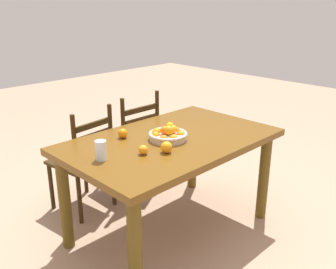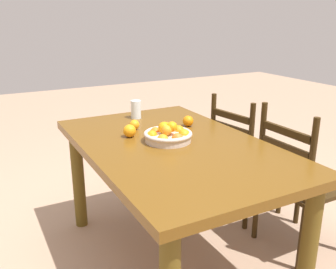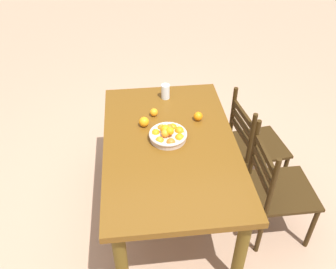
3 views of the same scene
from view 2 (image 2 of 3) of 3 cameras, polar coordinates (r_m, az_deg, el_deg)
ground_plane at (r=2.44m, az=0.71°, el=-18.73°), size 12.00×12.00×0.00m
dining_table at (r=2.11m, az=0.78°, el=-4.16°), size 1.53×0.95×0.77m
chair_near_window at (r=2.47m, az=19.46°, el=-7.11°), size 0.45×0.45×0.95m
chair_by_cabinet at (r=2.80m, az=11.45°, el=-3.61°), size 0.48×0.48×0.92m
fruit_bowl at (r=2.09m, az=0.05°, el=-0.04°), size 0.28×0.28×0.12m
orange_loose_0 at (r=2.18m, az=-5.94°, el=0.57°), size 0.08×0.08×0.08m
orange_loose_1 at (r=2.38m, az=3.11°, el=2.10°), size 0.07×0.07×0.07m
orange_loose_2 at (r=2.32m, az=-5.19°, el=1.51°), size 0.06×0.06×0.06m
drinking_glass at (r=2.57m, az=-4.97°, el=3.87°), size 0.07×0.07×0.13m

